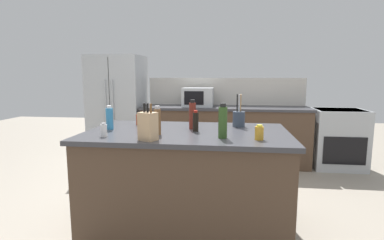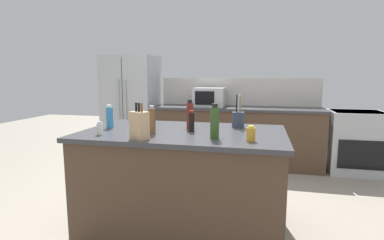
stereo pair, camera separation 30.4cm
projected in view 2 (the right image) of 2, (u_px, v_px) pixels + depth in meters
The scene contains 17 objects.
ground_plane at pixel (184, 227), 2.87m from camera, with size 14.00×14.00×0.00m, color gray.
back_counter_run at pixel (236, 136), 4.85m from camera, with size 2.69×0.66×0.94m.
wall_backsplash at pixel (238, 92), 5.05m from camera, with size 2.65×0.03×0.46m, color beige.
kitchen_island at pixel (184, 180), 2.80m from camera, with size 1.83×1.09×0.94m.
refrigerator at pixel (132, 107), 5.25m from camera, with size 0.87×0.75×1.77m.
range_oven at pixel (355, 142), 4.45m from camera, with size 0.76×0.65×0.92m.
microwave at pixel (209, 97), 4.86m from camera, with size 0.49×0.39×0.30m.
knife_block at pixel (139, 125), 2.35m from camera, with size 0.16×0.15×0.29m.
utensil_crock at pixel (238, 119), 2.90m from camera, with size 0.12×0.12×0.32m.
pepper_grinder at pixel (152, 121), 2.57m from camera, with size 0.06×0.06×0.25m.
dish_soap_bottle at pixel (109, 117), 2.88m from camera, with size 0.07×0.07×0.22m.
soy_sauce_bottle at pixel (192, 122), 2.69m from camera, with size 0.05×0.05×0.19m.
salt_shaker at pixel (100, 129), 2.55m from camera, with size 0.05×0.05×0.11m.
vinegar_bottle at pixel (190, 115), 2.82m from camera, with size 0.06×0.06×0.28m.
olive_oil_bottle at pixel (215, 122), 2.38m from camera, with size 0.07×0.07×0.28m.
honey_jar at pixel (251, 134), 2.30m from camera, with size 0.07×0.07×0.12m.
spice_jar_paprika at pixel (140, 119), 3.11m from camera, with size 0.05×0.05×0.12m.
Camera 2 is at (0.69, -2.60, 1.44)m, focal length 28.00 mm.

